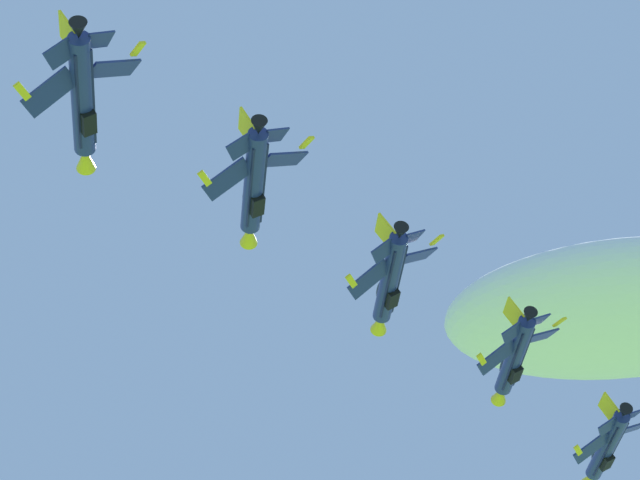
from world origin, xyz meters
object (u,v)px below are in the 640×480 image
Objects in this scene: fighter_jet_right_wing at (389,280)px; fighter_jet_right_outer at (82,98)px; fighter_jet_lead at (607,447)px; fighter_jet_left_wing at (514,357)px; fighter_jet_left_outer at (254,184)px.

fighter_jet_right_wing is 1.00× the size of fighter_jet_right_outer.
fighter_jet_left_wing is (-8.62, -14.91, 2.47)m from fighter_jet_lead.
fighter_jet_right_outer is at bearing -137.68° from fighter_jet_lead.
fighter_jet_right_wing is 35.92m from fighter_jet_right_outer.
fighter_jet_right_wing is at bearing 43.09° from fighter_jet_left_outer.
fighter_jet_lead is at bearing 42.55° from fighter_jet_right_wing.
fighter_jet_left_wing is at bearing 41.39° from fighter_jet_right_outer.
fighter_jet_left_outer reaches higher than fighter_jet_lead.
fighter_jet_right_outer is at bearing -138.61° from fighter_jet_left_wing.
fighter_jet_left_wing is 18.14m from fighter_jet_right_wing.
fighter_jet_left_outer is (-20.01, -29.96, 0.07)m from fighter_jet_left_wing.
fighter_jet_right_wing is at bearing 42.09° from fighter_jet_right_outer.
fighter_jet_right_wing is at bearing -137.45° from fighter_jet_lead.
fighter_jet_left_outer is at bearing -137.27° from fighter_jet_lead.
fighter_jet_left_outer is 1.00× the size of fighter_jet_right_outer.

